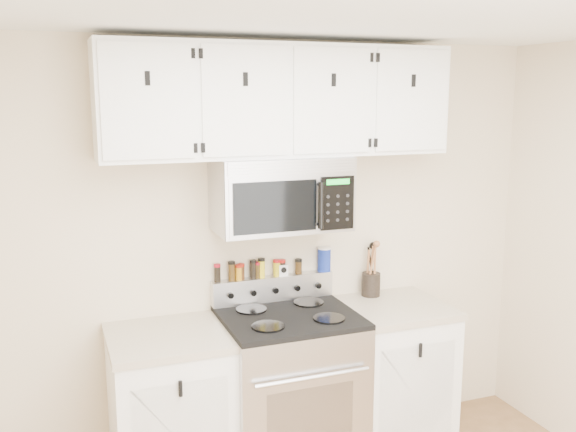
% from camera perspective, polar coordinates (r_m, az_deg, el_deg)
% --- Properties ---
extents(back_wall, '(3.50, 0.01, 2.50)m').
position_cam_1_polar(back_wall, '(3.90, -1.55, -3.12)').
color(back_wall, beige).
rests_on(back_wall, floor).
extents(range, '(0.76, 0.65, 1.10)m').
position_cam_1_polar(range, '(3.88, 0.10, -15.22)').
color(range, '#B7B7BA').
rests_on(range, floor).
extents(base_cabinet_left, '(0.64, 0.62, 0.92)m').
position_cam_1_polar(base_cabinet_left, '(3.74, -10.39, -16.82)').
color(base_cabinet_left, white).
rests_on(base_cabinet_left, floor).
extents(base_cabinet_right, '(0.64, 0.62, 0.92)m').
position_cam_1_polar(base_cabinet_right, '(4.18, 9.14, -13.76)').
color(base_cabinet_right, white).
rests_on(base_cabinet_right, floor).
extents(microwave, '(0.76, 0.44, 0.42)m').
position_cam_1_polar(microwave, '(3.65, -0.59, 2.01)').
color(microwave, '#9E9EA3').
rests_on(microwave, back_wall).
extents(upper_cabinets, '(2.00, 0.35, 0.62)m').
position_cam_1_polar(upper_cabinets, '(3.63, -0.75, 10.22)').
color(upper_cabinets, white).
rests_on(upper_cabinets, back_wall).
extents(utensil_crock, '(0.12, 0.12, 0.34)m').
position_cam_1_polar(utensil_crock, '(4.14, 7.38, -5.88)').
color(utensil_crock, black).
rests_on(utensil_crock, base_cabinet_right).
extents(kitchen_timer, '(0.06, 0.05, 0.07)m').
position_cam_1_polar(kitchen_timer, '(3.91, -0.51, -4.80)').
color(kitchen_timer, white).
rests_on(kitchen_timer, range).
extents(salt_canister, '(0.08, 0.08, 0.15)m').
position_cam_1_polar(salt_canister, '(4.00, 3.23, -3.84)').
color(salt_canister, navy).
rests_on(salt_canister, range).
extents(spice_jar_0, '(0.04, 0.04, 0.11)m').
position_cam_1_polar(spice_jar_0, '(3.79, -6.30, -5.06)').
color(spice_jar_0, black).
rests_on(spice_jar_0, range).
extents(spice_jar_1, '(0.04, 0.04, 0.12)m').
position_cam_1_polar(spice_jar_1, '(3.81, -5.03, -4.88)').
color(spice_jar_1, '#442E10').
rests_on(spice_jar_1, range).
extents(spice_jar_2, '(0.05, 0.05, 0.09)m').
position_cam_1_polar(spice_jar_2, '(3.83, -4.38, -4.99)').
color(spice_jar_2, '#C28516').
rests_on(spice_jar_2, range).
extents(spice_jar_3, '(0.04, 0.04, 0.10)m').
position_cam_1_polar(spice_jar_3, '(3.83, -4.17, -4.95)').
color(spice_jar_3, '#452710').
rests_on(spice_jar_3, range).
extents(spice_jar_4, '(0.04, 0.04, 0.11)m').
position_cam_1_polar(spice_jar_4, '(3.85, -3.12, -4.73)').
color(spice_jar_4, black).
rests_on(spice_jar_4, range).
extents(spice_jar_5, '(0.04, 0.04, 0.10)m').
position_cam_1_polar(spice_jar_5, '(3.86, -2.73, -4.80)').
color(spice_jar_5, '#3E2C0E').
rests_on(spice_jar_5, range).
extents(spice_jar_6, '(0.04, 0.04, 0.12)m').
position_cam_1_polar(spice_jar_6, '(3.87, -2.37, -4.62)').
color(spice_jar_6, yellow).
rests_on(spice_jar_6, range).
extents(spice_jar_7, '(0.04, 0.04, 0.10)m').
position_cam_1_polar(spice_jar_7, '(3.90, -1.00, -4.62)').
color(spice_jar_7, gold).
rests_on(spice_jar_7, range).
extents(spice_jar_8, '(0.04, 0.04, 0.10)m').
position_cam_1_polar(spice_jar_8, '(3.91, -0.53, -4.59)').
color(spice_jar_8, black).
rests_on(spice_jar_8, range).
extents(spice_jar_9, '(0.04, 0.04, 0.09)m').
position_cam_1_polar(spice_jar_9, '(3.95, 0.94, -4.49)').
color(spice_jar_9, '#3C270E').
rests_on(spice_jar_9, range).
extents(spice_jar_10, '(0.04, 0.04, 0.09)m').
position_cam_1_polar(spice_jar_10, '(3.95, 0.97, -4.51)').
color(spice_jar_10, yellow).
rests_on(spice_jar_10, range).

